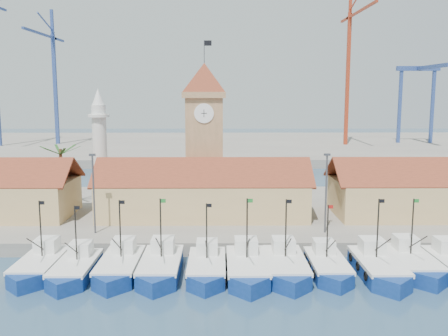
{
  "coord_description": "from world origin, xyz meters",
  "views": [
    {
      "loc": [
        2.13,
        -42.71,
        17.15
      ],
      "look_at": [
        2.61,
        18.0,
        8.01
      ],
      "focal_mm": 40.0,
      "sensor_mm": 36.0,
      "label": 1
    }
  ],
  "objects_px": {
    "boat_5": "(247,270)",
    "minaret": "(100,146)",
    "boat_0": "(39,267)",
    "clock_tower": "(205,131)"
  },
  "relations": [
    {
      "from": "boat_5",
      "to": "minaret",
      "type": "height_order",
      "value": "minaret"
    },
    {
      "from": "boat_0",
      "to": "clock_tower",
      "type": "height_order",
      "value": "clock_tower"
    },
    {
      "from": "boat_0",
      "to": "minaret",
      "type": "bearing_deg",
      "value": 89.76
    },
    {
      "from": "boat_5",
      "to": "minaret",
      "type": "xyz_separation_m",
      "value": [
        -19.66,
        26.05,
        8.92
      ]
    },
    {
      "from": "minaret",
      "to": "boat_5",
      "type": "bearing_deg",
      "value": -52.96
    },
    {
      "from": "clock_tower",
      "to": "minaret",
      "type": "relative_size",
      "value": 1.39
    },
    {
      "from": "boat_0",
      "to": "minaret",
      "type": "height_order",
      "value": "minaret"
    },
    {
      "from": "minaret",
      "to": "boat_0",
      "type": "bearing_deg",
      "value": -90.24
    },
    {
      "from": "boat_0",
      "to": "minaret",
      "type": "xyz_separation_m",
      "value": [
        0.11,
        25.1,
        8.96
      ]
    },
    {
      "from": "boat_5",
      "to": "clock_tower",
      "type": "xyz_separation_m",
      "value": [
        -4.66,
        24.05,
        11.15
      ]
    }
  ]
}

